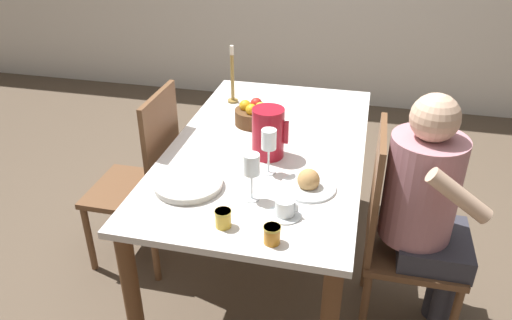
{
  "coord_description": "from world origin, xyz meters",
  "views": [
    {
      "loc": [
        0.43,
        -2.07,
        1.85
      ],
      "look_at": [
        0.0,
        -0.24,
        0.79
      ],
      "focal_mm": 35.0,
      "sensor_mm": 36.0,
      "label": 1
    }
  ],
  "objects_px": {
    "chair_opposite": "(145,178)",
    "fruit_bowl": "(253,114)",
    "jam_jar_red": "(272,234)",
    "bread_plate": "(308,183)",
    "chair_person_side": "(397,232)",
    "person_seated": "(427,204)",
    "candlestick_tall": "(233,81)",
    "red_pitcher": "(268,133)",
    "teacup_near_person": "(285,209)",
    "wine_glass_water": "(269,141)",
    "serving_tray": "(188,184)",
    "jam_jar_amber": "(223,218)",
    "wine_glass_juice": "(252,167)"
  },
  "relations": [
    {
      "from": "chair_person_side",
      "to": "jam_jar_amber",
      "type": "bearing_deg",
      "value": -56.44
    },
    {
      "from": "teacup_near_person",
      "to": "jam_jar_red",
      "type": "distance_m",
      "value": 0.17
    },
    {
      "from": "fruit_bowl",
      "to": "jam_jar_red",
      "type": "bearing_deg",
      "value": -72.58
    },
    {
      "from": "serving_tray",
      "to": "bread_plate",
      "type": "relative_size",
      "value": 1.25
    },
    {
      "from": "wine_glass_juice",
      "to": "chair_opposite",
      "type": "bearing_deg",
      "value": 148.93
    },
    {
      "from": "jam_jar_amber",
      "to": "jam_jar_red",
      "type": "bearing_deg",
      "value": -14.87
    },
    {
      "from": "teacup_near_person",
      "to": "serving_tray",
      "type": "relative_size",
      "value": 0.45
    },
    {
      "from": "bread_plate",
      "to": "jam_jar_amber",
      "type": "relative_size",
      "value": 3.35
    },
    {
      "from": "teacup_near_person",
      "to": "jam_jar_red",
      "type": "height_order",
      "value": "teacup_near_person"
    },
    {
      "from": "red_pitcher",
      "to": "teacup_near_person",
      "type": "distance_m",
      "value": 0.48
    },
    {
      "from": "serving_tray",
      "to": "jam_jar_amber",
      "type": "bearing_deg",
      "value": -45.62
    },
    {
      "from": "chair_opposite",
      "to": "fruit_bowl",
      "type": "xyz_separation_m",
      "value": [
        0.51,
        0.28,
        0.29
      ]
    },
    {
      "from": "chair_opposite",
      "to": "jam_jar_amber",
      "type": "height_order",
      "value": "chair_opposite"
    },
    {
      "from": "chair_opposite",
      "to": "fruit_bowl",
      "type": "height_order",
      "value": "chair_opposite"
    },
    {
      "from": "bread_plate",
      "to": "chair_opposite",
      "type": "bearing_deg",
      "value": 162.62
    },
    {
      "from": "red_pitcher",
      "to": "candlestick_tall",
      "type": "relative_size",
      "value": 0.71
    },
    {
      "from": "red_pitcher",
      "to": "teacup_near_person",
      "type": "relative_size",
      "value": 1.79
    },
    {
      "from": "wine_glass_water",
      "to": "jam_jar_red",
      "type": "height_order",
      "value": "wine_glass_water"
    },
    {
      "from": "wine_glass_water",
      "to": "serving_tray",
      "type": "bearing_deg",
      "value": -147.42
    },
    {
      "from": "wine_glass_water",
      "to": "teacup_near_person",
      "type": "relative_size",
      "value": 1.59
    },
    {
      "from": "chair_person_side",
      "to": "person_seated",
      "type": "distance_m",
      "value": 0.21
    },
    {
      "from": "chair_opposite",
      "to": "candlestick_tall",
      "type": "relative_size",
      "value": 2.99
    },
    {
      "from": "wine_glass_juice",
      "to": "serving_tray",
      "type": "bearing_deg",
      "value": 174.85
    },
    {
      "from": "bread_plate",
      "to": "wine_glass_juice",
      "type": "bearing_deg",
      "value": -148.23
    },
    {
      "from": "wine_glass_water",
      "to": "jam_jar_red",
      "type": "bearing_deg",
      "value": -76.47
    },
    {
      "from": "chair_person_side",
      "to": "candlestick_tall",
      "type": "xyz_separation_m",
      "value": [
        -0.94,
        0.7,
        0.37
      ]
    },
    {
      "from": "jam_jar_amber",
      "to": "chair_person_side",
      "type": "bearing_deg",
      "value": 33.56
    },
    {
      "from": "wine_glass_water",
      "to": "red_pitcher",
      "type": "bearing_deg",
      "value": 103.05
    },
    {
      "from": "wine_glass_juice",
      "to": "candlestick_tall",
      "type": "xyz_separation_m",
      "value": [
        -0.34,
        0.94,
        -0.02
      ]
    },
    {
      "from": "chair_person_side",
      "to": "candlestick_tall",
      "type": "bearing_deg",
      "value": -126.84
    },
    {
      "from": "red_pitcher",
      "to": "person_seated",
      "type": "bearing_deg",
      "value": -12.15
    },
    {
      "from": "jam_jar_red",
      "to": "fruit_bowl",
      "type": "xyz_separation_m",
      "value": [
        -0.29,
        0.93,
        0.02
      ]
    },
    {
      "from": "person_seated",
      "to": "serving_tray",
      "type": "height_order",
      "value": "person_seated"
    },
    {
      "from": "serving_tray",
      "to": "bread_plate",
      "type": "xyz_separation_m",
      "value": [
        0.48,
        0.1,
        0.01
      ]
    },
    {
      "from": "person_seated",
      "to": "candlestick_tall",
      "type": "height_order",
      "value": "person_seated"
    },
    {
      "from": "person_seated",
      "to": "wine_glass_juice",
      "type": "relative_size",
      "value": 5.75
    },
    {
      "from": "chair_opposite",
      "to": "wine_glass_juice",
      "type": "bearing_deg",
      "value": -121.07
    },
    {
      "from": "chair_person_side",
      "to": "person_seated",
      "type": "relative_size",
      "value": 0.84
    },
    {
      "from": "wine_glass_water",
      "to": "person_seated",
      "type": "bearing_deg",
      "value": -0.07
    },
    {
      "from": "wine_glass_water",
      "to": "wine_glass_juice",
      "type": "distance_m",
      "value": 0.22
    },
    {
      "from": "serving_tray",
      "to": "person_seated",
      "type": "bearing_deg",
      "value": 11.06
    },
    {
      "from": "red_pitcher",
      "to": "fruit_bowl",
      "type": "bearing_deg",
      "value": 114.74
    },
    {
      "from": "teacup_near_person",
      "to": "bread_plate",
      "type": "relative_size",
      "value": 0.56
    },
    {
      "from": "candlestick_tall",
      "to": "person_seated",
      "type": "bearing_deg",
      "value": -35.08
    },
    {
      "from": "serving_tray",
      "to": "red_pitcher",
      "type": "bearing_deg",
      "value": 52.42
    },
    {
      "from": "wine_glass_water",
      "to": "fruit_bowl",
      "type": "distance_m",
      "value": 0.51
    },
    {
      "from": "wine_glass_water",
      "to": "chair_person_side",
      "type": "bearing_deg",
      "value": 2.26
    },
    {
      "from": "chair_opposite",
      "to": "bread_plate",
      "type": "relative_size",
      "value": 4.27
    },
    {
      "from": "bread_plate",
      "to": "candlestick_tall",
      "type": "bearing_deg",
      "value": 124.01
    },
    {
      "from": "red_pitcher",
      "to": "candlestick_tall",
      "type": "bearing_deg",
      "value": 119.68
    }
  ]
}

